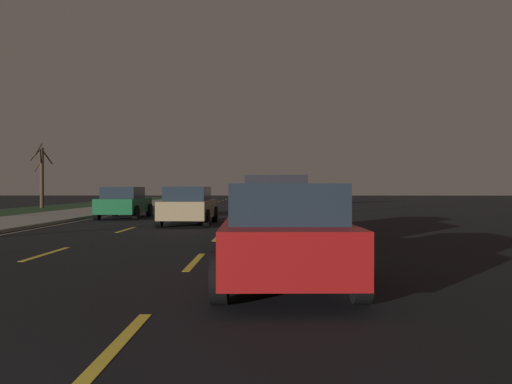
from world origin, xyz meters
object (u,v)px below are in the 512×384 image
sedan_red (283,233)px  pickup_truck (276,205)px  sedan_green (124,202)px  sedan_tan (189,205)px  bare_tree_far (42,175)px

sedan_red → pickup_truck: bearing=-0.6°
pickup_truck → sedan_red: (-6.64, 0.06, -0.20)m
sedan_green → pickup_truck: bearing=-144.2°
pickup_truck → sedan_green: 12.36m
sedan_tan → pickup_truck: bearing=-149.3°
sedan_green → sedan_red: bearing=-156.8°
bare_tree_far → pickup_truck: bearing=-143.1°
sedan_red → bare_tree_far: 33.74m
sedan_green → sedan_red: 18.14m
bare_tree_far → sedan_green: bearing=-142.2°
sedan_green → bare_tree_far: bearing=37.8°
pickup_truck → sedan_red: bearing=179.4°
sedan_red → sedan_tan: same height
pickup_truck → bare_tree_far: 28.22m
sedan_red → sedan_tan: size_ratio=1.01×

